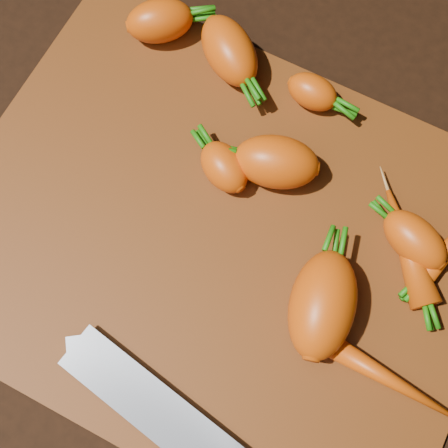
% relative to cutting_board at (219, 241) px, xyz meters
% --- Properties ---
extents(ground, '(2.00, 2.00, 0.01)m').
position_rel_cutting_board_xyz_m(ground, '(0.00, 0.00, -0.01)').
color(ground, black).
extents(cutting_board, '(0.50, 0.40, 0.01)m').
position_rel_cutting_board_xyz_m(cutting_board, '(0.00, 0.00, 0.00)').
color(cutting_board, '#5A2C0F').
rests_on(cutting_board, ground).
extents(carrot_0, '(0.08, 0.08, 0.04)m').
position_rel_cutting_board_xyz_m(carrot_0, '(-0.15, 0.17, 0.03)').
color(carrot_0, '#CF4703').
rests_on(carrot_0, cutting_board).
extents(carrot_1, '(0.07, 0.06, 0.04)m').
position_rel_cutting_board_xyz_m(carrot_1, '(-0.03, 0.06, 0.02)').
color(carrot_1, '#CF4703').
rests_on(carrot_1, cutting_board).
extents(carrot_2, '(0.09, 0.09, 0.05)m').
position_rel_cutting_board_xyz_m(carrot_2, '(-0.08, 0.17, 0.03)').
color(carrot_2, '#CF4703').
rests_on(carrot_2, cutting_board).
extents(carrot_3, '(0.08, 0.11, 0.06)m').
position_rel_cutting_board_xyz_m(carrot_3, '(0.11, -0.02, 0.03)').
color(carrot_3, '#CF4703').
rests_on(carrot_3, cutting_board).
extents(carrot_4, '(0.09, 0.07, 0.05)m').
position_rel_cutting_board_xyz_m(carrot_4, '(0.02, 0.08, 0.03)').
color(carrot_4, '#CF4703').
rests_on(carrot_4, cutting_board).
extents(carrot_5, '(0.05, 0.04, 0.03)m').
position_rel_cutting_board_xyz_m(carrot_5, '(0.01, 0.17, 0.02)').
color(carrot_5, '#CF4703').
rests_on(carrot_5, cutting_board).
extents(carrot_6, '(0.08, 0.06, 0.04)m').
position_rel_cutting_board_xyz_m(carrot_6, '(0.16, 0.07, 0.03)').
color(carrot_6, '#CF4703').
rests_on(carrot_6, cutting_board).
extents(carrot_8, '(0.13, 0.03, 0.02)m').
position_rel_cutting_board_xyz_m(carrot_8, '(0.18, -0.05, 0.02)').
color(carrot_8, '#CF4703').
rests_on(carrot_8, cutting_board).
extents(carrot_9, '(0.09, 0.10, 0.03)m').
position_rel_cutting_board_xyz_m(carrot_9, '(0.16, 0.07, 0.02)').
color(carrot_9, '#CF4703').
rests_on(carrot_9, cutting_board).
extents(knife, '(0.38, 0.10, 0.02)m').
position_rel_cutting_board_xyz_m(knife, '(0.07, -0.17, 0.02)').
color(knife, gray).
rests_on(knife, cutting_board).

